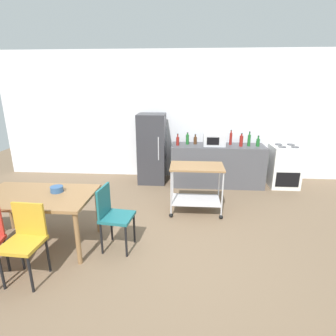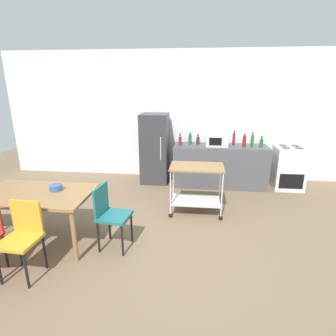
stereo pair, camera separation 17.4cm
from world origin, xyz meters
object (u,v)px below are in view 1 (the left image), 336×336
Objects in this scene: bottle_soda at (231,139)px; kitchen_cart at (196,181)px; stove_oven at (284,166)px; refrigerator at (152,149)px; microwave at (214,140)px; dining_table at (37,200)px; bottle_wine at (178,141)px; bottle_sesame_oil at (187,139)px; bottle_olive_oil at (241,141)px; bottle_sparkling_water at (258,142)px; chair_mustard at (25,237)px; bottle_hot_sauce at (195,140)px; chair_teal at (113,213)px; fruit_bowl at (57,189)px; bottle_vinegar at (249,140)px.

kitchen_cart is at bearing -117.51° from bottle_soda.
refrigerator reaches higher than stove_oven.
refrigerator is at bearing 174.66° from microwave.
bottle_wine reaches higher than dining_table.
bottle_sesame_oil is at bearing 171.44° from microwave.
microwave is 0.57m from bottle_olive_oil.
bottle_wine reaches higher than bottle_sparkling_water.
bottle_sparkling_water is at bearing -3.63° from bottle_sesame_oil.
bottle_wine is (1.80, 2.50, 0.33)m from dining_table.
bottle_sesame_oil is 0.58m from microwave.
chair_mustard is 3.21× the size of bottle_olive_oil.
bottle_soda is (0.76, -0.01, 0.05)m from bottle_hot_sauce.
dining_table is 3.45m from bottle_hot_sauce.
dining_table is 6.59× the size of bottle_sparkling_water.
bottle_wine is 0.97× the size of bottle_sesame_oil.
stove_oven is 0.82m from bottle_sparkling_water.
microwave is 0.38m from bottle_soda.
chair_teal is 0.85m from fruit_bowl.
chair_mustard is at bearing -129.58° from bottle_soda.
bottle_soda is (0.37, 0.11, 0.01)m from microwave.
bottle_soda is at bearing 62.49° from kitchen_cart.
bottle_wine is 0.41m from bottle_hot_sauce.
bottle_hot_sauce is 1.33m from bottle_sparkling_water.
bottle_sparkling_water is at bearing 36.47° from fruit_bowl.
chair_mustard reaches higher than dining_table.
chair_teal is at bearing -125.72° from bottle_soda.
chair_mustard is 3.89m from bottle_hot_sauce.
fruit_bowl is at bearing 87.54° from chair_teal.
refrigerator is at bearing 65.37° from dining_table.
bottle_sparkling_water is (0.56, -0.11, -0.05)m from bottle_soda.
dining_table is 3.26× the size of microwave.
bottle_vinegar is at bearing -3.93° from bottle_sesame_oil.
microwave is at bearing -24.36° from chair_teal.
bottle_olive_oil is at bearing 50.47° from chair_mustard.
bottle_soda is (1.91, 2.66, 0.52)m from chair_teal.
bottle_vinegar is (0.17, 0.04, 0.01)m from bottle_olive_oil.
kitchen_cart is 2.84× the size of bottle_soda.
bottle_vinegar is at bearing -3.57° from refrigerator.
chair_teal is 3.46m from bottle_vinegar.
chair_mustard is at bearing -132.84° from bottle_olive_oil.
bottle_soda is at bearing 143.75° from bottle_olive_oil.
refrigerator reaches higher than chair_mustard.
bottle_hot_sauce is at bearing -16.45° from chair_teal.
refrigerator is 9.13× the size of fruit_bowl.
stove_oven is (4.12, 2.59, -0.22)m from dining_table.
chair_teal is at bearing -139.92° from stove_oven.
bottle_sesame_oil is 1.31m from bottle_vinegar.
refrigerator reaches higher than microwave.
fruit_bowl is at bearing -147.57° from stove_oven.
dining_table is at bearing -142.57° from bottle_vinegar.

